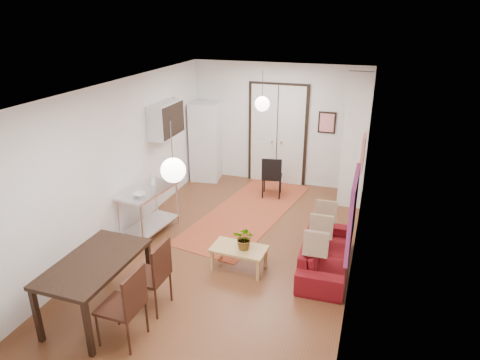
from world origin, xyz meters
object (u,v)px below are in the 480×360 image
(sofa, at_px, (325,253))
(dining_chair_far, at_px, (125,294))
(dining_table, at_px, (95,267))
(kitchen_counter, at_px, (149,205))
(coffee_table, at_px, (239,251))
(black_side_chair, at_px, (273,172))
(dining_chair_near, at_px, (151,266))
(fridge, at_px, (206,142))

(sofa, relative_size, dining_chair_far, 1.74)
(sofa, relative_size, dining_table, 1.18)
(kitchen_counter, bearing_deg, sofa, 5.41)
(dining_chair_far, bearing_deg, sofa, 137.33)
(coffee_table, distance_m, black_side_chair, 3.18)
(sofa, height_order, dining_chair_near, dining_chair_near)
(fridge, xyz_separation_m, black_side_chair, (1.85, -0.48, -0.41))
(dining_chair_near, height_order, black_side_chair, dining_chair_near)
(dining_chair_far, height_order, black_side_chair, dining_chair_far)
(kitchen_counter, xyz_separation_m, dining_chair_near, (1.07, -1.83, 0.03))
(sofa, xyz_separation_m, coffee_table, (-1.35, -0.47, 0.07))
(dining_chair_far, bearing_deg, black_side_chair, 173.04)
(kitchen_counter, distance_m, dining_table, 2.35)
(dining_chair_far, distance_m, black_side_chair, 5.13)
(fridge, relative_size, dining_chair_near, 1.82)
(kitchen_counter, bearing_deg, dining_table, -70.43)
(fridge, xyz_separation_m, dining_chair_near, (1.15, -4.86, -0.35))
(dining_chair_near, xyz_separation_m, dining_chair_far, (0.00, -0.70, 0.00))
(sofa, relative_size, kitchen_counter, 1.47)
(coffee_table, distance_m, dining_chair_far, 2.14)
(fridge, height_order, dining_table, fridge)
(coffee_table, distance_m, dining_chair_near, 1.55)
(dining_table, distance_m, black_side_chair, 5.01)
(coffee_table, distance_m, kitchen_counter, 2.10)
(sofa, bearing_deg, black_side_chair, 28.82)
(kitchen_counter, distance_m, fridge, 3.05)
(black_side_chair, bearing_deg, sofa, 110.99)
(fridge, relative_size, black_side_chair, 2.01)
(sofa, xyz_separation_m, kitchen_counter, (-3.34, 0.15, 0.32))
(sofa, distance_m, kitchen_counter, 3.36)
(black_side_chair, bearing_deg, kitchen_counter, 45.93)
(kitchen_counter, bearing_deg, dining_chair_near, -51.75)
(coffee_table, bearing_deg, fridge, 119.50)
(kitchen_counter, height_order, fridge, fridge)
(dining_table, height_order, dining_chair_near, dining_chair_near)
(sofa, distance_m, dining_chair_near, 2.85)
(kitchen_counter, bearing_deg, dining_chair_far, -59.12)
(dining_chair_near, bearing_deg, kitchen_counter, -148.83)
(sofa, distance_m, dining_table, 3.62)
(dining_table, bearing_deg, coffee_table, 47.69)
(kitchen_counter, xyz_separation_m, fridge, (-0.08, 3.03, 0.38))
(black_side_chair, bearing_deg, fridge, -23.87)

